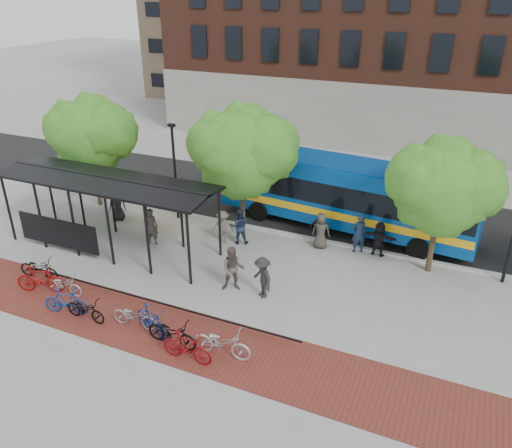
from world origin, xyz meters
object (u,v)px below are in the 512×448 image
at_px(bike_2, 64,285).
at_px(pedestrian_6, 321,231).
at_px(bike_1, 40,279).
at_px(pedestrian_0, 117,204).
at_px(pedestrian_4, 319,228).
at_px(pedestrian_8, 233,269).
at_px(tree_a, 92,132).
at_px(bus_shelter, 105,188).
at_px(bike_4, 85,309).
at_px(pedestrian_1, 151,226).
at_px(bike_6, 134,316).
at_px(pedestrian_5, 379,239).
at_px(bike_0, 39,268).
at_px(bus, 345,191).
at_px(bike_7, 152,320).
at_px(pedestrian_3, 223,227).
at_px(bike_10, 222,342).
at_px(tree_b, 244,148).
at_px(tree_c, 445,184).
at_px(bike_8, 172,333).
at_px(lamp_post_left, 175,169).
at_px(pedestrian_2, 239,226).
at_px(bike_9, 187,347).
at_px(bike_3, 66,302).
at_px(pedestrian_9, 262,278).

xyz_separation_m(bike_2, pedestrian_6, (8.32, 8.00, 0.43)).
distance_m(bike_1, pedestrian_0, 7.07).
height_order(pedestrian_4, pedestrian_8, pedestrian_8).
bearing_deg(tree_a, bus_shelter, -45.40).
xyz_separation_m(bike_2, pedestrian_8, (6.12, 3.07, 0.52)).
relative_size(bike_4, pedestrian_1, 0.95).
xyz_separation_m(bike_6, pedestrian_5, (7.07, 8.99, 0.37)).
distance_m(tree_a, bike_0, 8.78).
xyz_separation_m(bus_shelter, pedestrian_4, (8.96, 4.28, -2.19)).
bearing_deg(bike_6, pedestrian_0, 37.22).
relative_size(bus, pedestrian_0, 7.49).
relative_size(pedestrian_6, pedestrian_8, 0.91).
relative_size(tree_a, bike_7, 3.35).
bearing_deg(bus_shelter, bike_6, -44.82).
xyz_separation_m(tree_a, bike_1, (3.64, -8.17, -3.64)).
xyz_separation_m(pedestrian_1, pedestrian_3, (3.10, 1.47, -0.08)).
bearing_deg(bike_10, bike_6, 84.30).
distance_m(tree_b, bike_2, 9.91).
bearing_deg(tree_c, bike_8, -130.86).
bearing_deg(lamp_post_left, tree_a, -177.08).
relative_size(tree_c, bike_2, 3.50).
height_order(bike_4, pedestrian_1, pedestrian_1).
xyz_separation_m(pedestrian_1, pedestrian_8, (5.36, -2.03, 0.04)).
bearing_deg(pedestrian_2, bike_7, 68.02).
bearing_deg(pedestrian_1, bike_8, 116.77).
bearing_deg(tree_a, pedestrian_3, -9.08).
relative_size(bike_9, pedestrian_5, 1.10).
bearing_deg(pedestrian_6, bike_3, 43.13).
relative_size(bike_0, pedestrian_8, 0.99).
height_order(lamp_post_left, bike_4, lamp_post_left).
xyz_separation_m(lamp_post_left, pedestrian_1, (0.46, -3.07, -1.82)).
bearing_deg(tree_b, tree_c, -0.00).
relative_size(tree_a, bike_6, 3.44).
distance_m(bike_6, bike_7, 0.82).
distance_m(bike_2, pedestrian_2, 8.28).
xyz_separation_m(bus, pedestrian_6, (-0.39, -2.57, -1.15)).
bearing_deg(pedestrian_0, pedestrian_3, -31.41).
xyz_separation_m(bus, pedestrian_3, (-4.85, -4.00, -1.18)).
bearing_deg(lamp_post_left, pedestrian_5, 1.07).
distance_m(bus_shelter, bike_7, 7.73).
height_order(pedestrian_3, pedestrian_8, pedestrian_8).
bearing_deg(lamp_post_left, bike_2, -92.11).
xyz_separation_m(bike_3, bike_7, (3.68, 0.31, 0.02)).
bearing_deg(bike_1, bike_6, -113.02).
bearing_deg(pedestrian_9, bike_9, -62.94).
height_order(bike_3, bike_6, bike_3).
xyz_separation_m(bike_0, pedestrian_8, (7.93, 2.58, 0.46)).
bearing_deg(pedestrian_5, bike_7, 61.63).
distance_m(lamp_post_left, pedestrian_9, 8.95).
xyz_separation_m(bike_7, pedestrian_2, (-0.13, 7.55, 0.35)).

